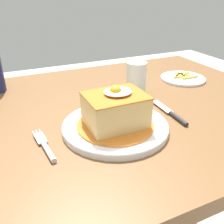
{
  "coord_description": "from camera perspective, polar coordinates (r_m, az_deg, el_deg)",
  "views": [
    {
      "loc": [
        -0.25,
        -0.63,
        1.08
      ],
      "look_at": [
        -0.01,
        -0.11,
        0.78
      ],
      "focal_mm": 40.87,
      "sensor_mm": 36.0,
      "label": 1
    }
  ],
  "objects": [
    {
      "name": "dining_table",
      "position": [
        0.82,
        -2.65,
        -6.56
      ],
      "size": [
        1.23,
        0.83,
        0.74
      ],
      "color": "brown",
      "rests_on": "ground_plane"
    },
    {
      "name": "main_plate",
      "position": [
        0.65,
        0.74,
        -3.16
      ],
      "size": [
        0.27,
        0.27,
        0.02
      ],
      "color": "white",
      "rests_on": "dining_table"
    },
    {
      "name": "sandwich_meal",
      "position": [
        0.63,
        0.77,
        0.22
      ],
      "size": [
        0.2,
        0.2,
        0.11
      ],
      "color": "#C66B23",
      "rests_on": "main_plate"
    },
    {
      "name": "fork",
      "position": [
        0.6,
        -14.6,
        -7.6
      ],
      "size": [
        0.03,
        0.14,
        0.01
      ],
      "color": "silver",
      "rests_on": "dining_table"
    },
    {
      "name": "knife",
      "position": [
        0.73,
        13.56,
        -0.61
      ],
      "size": [
        0.02,
        0.17,
        0.01
      ],
      "color": "#262628",
      "rests_on": "dining_table"
    },
    {
      "name": "drinking_glass",
      "position": [
        0.87,
        5.42,
        7.22
      ],
      "size": [
        0.07,
        0.07,
        0.1
      ],
      "color": "silver",
      "rests_on": "dining_table"
    },
    {
      "name": "side_plate_fries",
      "position": [
        1.04,
        15.55,
        7.3
      ],
      "size": [
        0.17,
        0.17,
        0.02
      ],
      "color": "white",
      "rests_on": "dining_table"
    }
  ]
}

